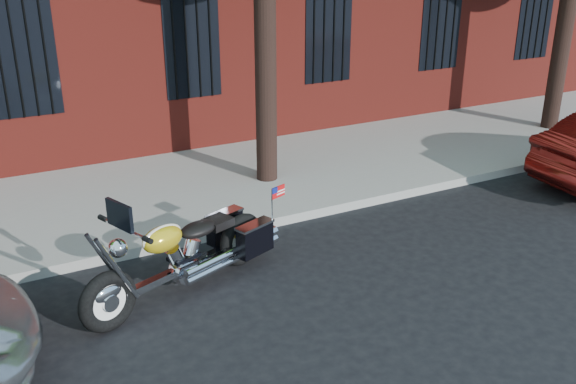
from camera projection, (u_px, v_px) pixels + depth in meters
ground at (327, 261)px, 8.76m from camera, size 120.00×120.00×0.00m
curb at (281, 219)px, 9.87m from camera, size 40.00×0.16×0.15m
sidewalk at (233, 180)px, 11.41m from camera, size 40.00×3.60×0.15m
motorcycle at (190, 254)px, 7.87m from camera, size 2.89×1.46×1.48m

